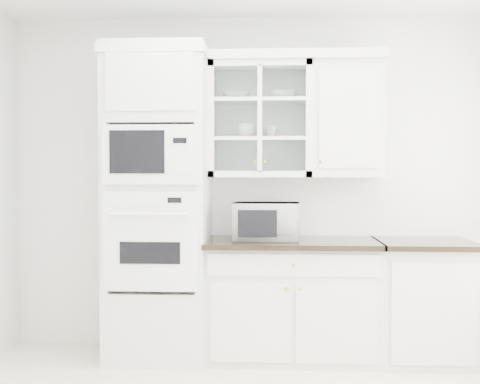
{
  "coord_description": "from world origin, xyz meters",
  "views": [
    {
      "loc": [
        0.14,
        -3.18,
        1.45
      ],
      "look_at": [
        -0.1,
        1.05,
        1.3
      ],
      "focal_mm": 45.0,
      "sensor_mm": 36.0,
      "label": 1
    }
  ],
  "objects": [
    {
      "name": "bowl_a",
      "position": [
        -0.16,
        1.57,
        2.04
      ],
      "size": [
        0.22,
        0.22,
        0.05
      ],
      "primitive_type": "imported",
      "rotation": [
        0.0,
        0.0,
        -0.03
      ],
      "color": "white",
      "rests_on": "upper_cabinet_glass"
    },
    {
      "name": "upper_cabinet_glass",
      "position": [
        0.03,
        1.58,
        1.85
      ],
      "size": [
        0.8,
        0.33,
        0.9
      ],
      "color": "silver",
      "rests_on": "room_shell"
    },
    {
      "name": "crown_molding",
      "position": [
        -0.07,
        1.56,
        2.33
      ],
      "size": [
        2.14,
        0.38,
        0.07
      ],
      "primitive_type": "cube",
      "color": "white",
      "rests_on": "room_shell"
    },
    {
      "name": "cup_b",
      "position": [
        0.12,
        1.6,
        1.76
      ],
      "size": [
        0.12,
        0.12,
        0.1
      ],
      "primitive_type": "imported",
      "rotation": [
        0.0,
        0.0,
        0.2
      ],
      "color": "white",
      "rests_on": "upper_cabinet_glass"
    },
    {
      "name": "oven_column",
      "position": [
        -0.75,
        1.42,
        1.2
      ],
      "size": [
        0.76,
        0.68,
        2.4
      ],
      "color": "silver",
      "rests_on": "ground"
    },
    {
      "name": "room_shell",
      "position": [
        0.0,
        0.43,
        1.78
      ],
      "size": [
        4.0,
        3.5,
        2.7
      ],
      "color": "white",
      "rests_on": "ground"
    },
    {
      "name": "cup_a",
      "position": [
        -0.08,
        1.57,
        1.76
      ],
      "size": [
        0.16,
        0.16,
        0.11
      ],
      "primitive_type": "imported",
      "rotation": [
        0.0,
        0.0,
        -0.19
      ],
      "color": "white",
      "rests_on": "upper_cabinet_glass"
    },
    {
      "name": "extra_base_cabinet",
      "position": [
        1.28,
        1.45,
        0.46
      ],
      "size": [
        0.72,
        0.67,
        0.92
      ],
      "color": "silver",
      "rests_on": "ground"
    },
    {
      "name": "upper_cabinet_solid",
      "position": [
        0.71,
        1.58,
        1.85
      ],
      "size": [
        0.55,
        0.33,
        0.9
      ],
      "primitive_type": "cube",
      "color": "silver",
      "rests_on": "room_shell"
    },
    {
      "name": "bowl_b",
      "position": [
        0.21,
        1.59,
        2.04
      ],
      "size": [
        0.26,
        0.26,
        0.07
      ],
      "primitive_type": "imported",
      "rotation": [
        0.0,
        0.0,
        -0.23
      ],
      "color": "white",
      "rests_on": "upper_cabinet_glass"
    },
    {
      "name": "countertop_microwave",
      "position": [
        0.08,
        1.43,
        1.06
      ],
      "size": [
        0.52,
        0.44,
        0.29
      ],
      "primitive_type": "imported",
      "rotation": [
        0.0,
        0.0,
        3.08
      ],
      "color": "white",
      "rests_on": "base_cabinet_run"
    },
    {
      "name": "base_cabinet_run",
      "position": [
        0.28,
        1.45,
        0.46
      ],
      "size": [
        1.32,
        0.67,
        0.92
      ],
      "color": "silver",
      "rests_on": "ground"
    }
  ]
}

